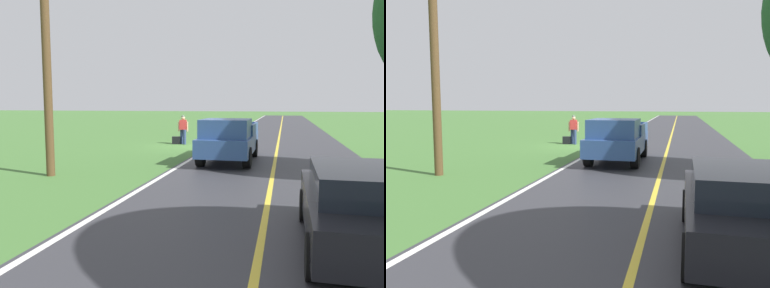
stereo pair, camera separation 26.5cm
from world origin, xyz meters
TOP-DOWN VIEW (x-y plane):
  - ground_plane at (0.00, 0.00)m, footprint 200.00×200.00m
  - road_surface at (-4.65, 0.00)m, footprint 7.54×120.00m
  - lane_edge_line at (-1.05, 0.00)m, footprint 0.16×117.60m
  - lane_centre_line at (-4.65, 0.00)m, footprint 0.14×117.60m
  - hitchhiker_walking at (0.91, -0.91)m, footprint 0.62×0.51m
  - suitcase_carried at (1.32, -0.80)m, footprint 0.48×0.24m
  - pickup_truck_passing at (-2.76, 5.55)m, footprint 2.11×5.40m
  - sedan_mid_oncoming at (-6.30, 14.81)m, footprint 1.96×4.42m
  - utility_pole_roadside at (2.65, 10.07)m, footprint 0.28×0.28m

SIDE VIEW (x-z plane):
  - ground_plane at x=0.00m, z-range 0.00..0.00m
  - road_surface at x=-4.65m, z-range 0.00..0.00m
  - lane_edge_line at x=-1.05m, z-range 0.00..0.01m
  - lane_centre_line at x=-4.65m, z-range 0.00..0.01m
  - suitcase_carried at x=1.32m, z-range 0.00..0.46m
  - sedan_mid_oncoming at x=-6.30m, z-range 0.05..1.46m
  - pickup_truck_passing at x=-2.76m, z-range 0.06..1.88m
  - hitchhiker_walking at x=0.91m, z-range 0.11..1.85m
  - utility_pole_roadside at x=2.65m, z-range 0.00..7.45m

